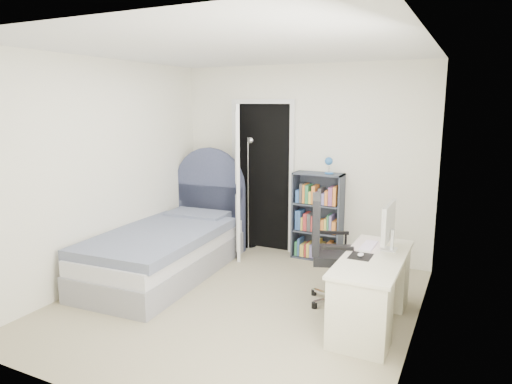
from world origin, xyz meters
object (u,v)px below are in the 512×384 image
at_px(floor_lamp, 249,203).
at_px(bookcase, 318,219).
at_px(nightstand, 212,216).
at_px(desk, 372,287).
at_px(bed, 170,246).
at_px(office_chair, 329,245).

relative_size(floor_lamp, bookcase, 1.16).
distance_m(nightstand, floor_lamp, 0.61).
bearing_deg(desk, nightstand, 151.28).
height_order(bed, nightstand, bed).
distance_m(nightstand, office_chair, 2.40).
height_order(bed, desk, bed).
xyz_separation_m(nightstand, bookcase, (1.56, 0.08, 0.11)).
xyz_separation_m(floor_lamp, bookcase, (1.00, -0.01, -0.11)).
xyz_separation_m(bed, floor_lamp, (0.44, 1.25, 0.32)).
height_order(nightstand, floor_lamp, floor_lamp).
xyz_separation_m(bookcase, desk, (1.03, -1.50, -0.17)).
distance_m(bed, bookcase, 1.91).
bearing_deg(nightstand, bookcase, 2.90).
bearing_deg(floor_lamp, bed, -109.35).
relative_size(nightstand, bookcase, 0.47).
xyz_separation_m(bed, desk, (2.47, -0.26, 0.04)).
height_order(bed, floor_lamp, floor_lamp).
height_order(floor_lamp, desk, floor_lamp).
relative_size(floor_lamp, office_chair, 1.42).
xyz_separation_m(nightstand, desk, (2.59, -1.42, -0.06)).
height_order(bed, bookcase, bed).
bearing_deg(office_chair, bed, 179.93).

